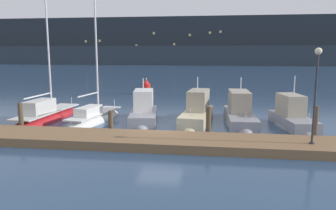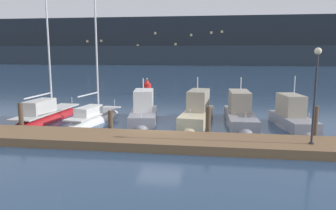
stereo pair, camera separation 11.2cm
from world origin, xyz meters
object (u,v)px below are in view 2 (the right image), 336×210
motorboat_berth_4 (197,116)px  channel_buoy (147,88)px  motorboat_berth_5 (240,118)px  motorboat_berth_6 (292,122)px  motorboat_berth_3 (144,116)px  dock_lamppost (316,81)px  sailboat_berth_1 (47,117)px  sailboat_berth_2 (95,119)px

motorboat_berth_4 → channel_buoy: motorboat_berth_4 is taller
motorboat_berth_5 → channel_buoy: size_ratio=3.73×
motorboat_berth_6 → motorboat_berth_3: bearing=177.4°
motorboat_berth_3 → dock_lamppost: size_ratio=1.23×
sailboat_berth_1 → sailboat_berth_2: (3.50, -0.03, -0.05)m
motorboat_berth_4 → channel_buoy: 15.31m
motorboat_berth_5 → dock_lamppost: (2.86, -6.38, 3.07)m
motorboat_berth_4 → motorboat_berth_5: size_ratio=0.89×
motorboat_berth_5 → channel_buoy: bearing=124.3°
motorboat_berth_3 → channel_buoy: (-2.73, 14.04, 0.28)m
motorboat_berth_3 → motorboat_berth_4: 3.67m
sailboat_berth_1 → channel_buoy: sailboat_berth_1 is taller
motorboat_berth_5 → dock_lamppost: size_ratio=1.50×
sailboat_berth_1 → motorboat_berth_6: sailboat_berth_1 is taller
motorboat_berth_4 → channel_buoy: size_ratio=3.33×
motorboat_berth_4 → sailboat_berth_1: bearing=-175.8°
motorboat_berth_5 → channel_buoy: 16.42m
motorboat_berth_5 → channel_buoy: motorboat_berth_5 is taller
sailboat_berth_1 → motorboat_berth_6: 16.49m
motorboat_berth_4 → motorboat_berth_6: 6.08m
sailboat_berth_1 → motorboat_berth_4: 10.47m
motorboat_berth_6 → dock_lamppost: bearing=-93.5°
channel_buoy → motorboat_berth_3: bearing=-79.0°
sailboat_berth_2 → motorboat_berth_4: 6.99m
motorboat_berth_3 → channel_buoy: motorboat_berth_3 is taller
motorboat_berth_3 → channel_buoy: size_ratio=3.05×
sailboat_berth_1 → motorboat_berth_3: size_ratio=1.98×
motorboat_berth_4 → motorboat_berth_5: motorboat_berth_4 is taller
motorboat_berth_5 → sailboat_berth_1: bearing=-175.2°
sailboat_berth_2 → motorboat_berth_5: (9.79, 1.15, 0.19)m
motorboat_berth_6 → channel_buoy: (-12.45, 14.48, 0.30)m
sailboat_berth_2 → motorboat_berth_3: size_ratio=1.91×
sailboat_berth_2 → motorboat_berth_4: bearing=6.6°
sailboat_berth_1 → dock_lamppost: sailboat_berth_1 is taller
motorboat_berth_4 → dock_lamppost: size_ratio=1.34×
sailboat_berth_1 → motorboat_berth_3: sailboat_berth_1 is taller
motorboat_berth_4 → channel_buoy: (-6.40, 13.91, 0.25)m
sailboat_berth_1 → motorboat_berth_4: sailboat_berth_1 is taller
sailboat_berth_1 → motorboat_berth_4: bearing=4.2°
dock_lamppost → motorboat_berth_4: bearing=133.4°
motorboat_berth_3 → motorboat_berth_6: bearing=-2.6°
motorboat_berth_6 → dock_lamppost: size_ratio=1.18×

